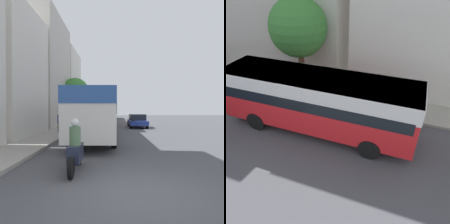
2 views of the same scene
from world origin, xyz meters
TOP-DOWN VIEW (x-y plane):
  - building_end_row at (-8.79, 29.11)m, footprint 5.19×9.17m
  - bus_following at (-1.85, 24.36)m, footprint 2.51×9.58m
  - street_tree at (-5.21, 21.78)m, footprint 3.38×3.38m

SIDE VIEW (x-z plane):
  - bus_following at x=-1.85m, z-range 0.45..3.42m
  - street_tree at x=-5.21m, z-range 1.28..6.96m
  - building_end_row at x=-8.79m, z-range 0.00..10.91m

